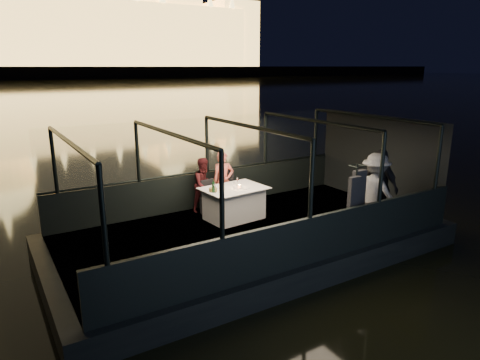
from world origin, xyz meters
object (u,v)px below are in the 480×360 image
coat_stand (355,202)px  passenger_stripe (375,191)px  person_man_maroon (204,182)px  wine_bottle (213,186)px  dining_table_central (234,203)px  chair_port_right (229,193)px  passenger_dark (379,187)px  chair_port_left (210,196)px  person_woman_coral (223,180)px

coat_stand → passenger_stripe: 1.13m
person_man_maroon → wine_bottle: size_ratio=4.48×
dining_table_central → coat_stand: (1.31, -2.53, 0.51)m
dining_table_central → chair_port_right: bearing=69.7°
coat_stand → wine_bottle: (-1.89, 2.45, 0.02)m
dining_table_central → passenger_dark: bearing=-35.7°
passenger_stripe → wine_bottle: 3.58m
passenger_stripe → person_man_maroon: bearing=32.1°
chair_port_left → wine_bottle: size_ratio=2.70×
passenger_stripe → dining_table_central: bearing=38.2°
coat_stand → wine_bottle: bearing=127.8°
person_woman_coral → passenger_dark: 3.73m
chair_port_left → person_woman_coral: 0.56m
coat_stand → passenger_stripe: coat_stand is taller
passenger_dark → wine_bottle: 3.78m
chair_port_left → passenger_stripe: size_ratio=0.48×
dining_table_central → chair_port_left: size_ratio=1.77×
chair_port_left → person_man_maroon: bearing=85.3°
dining_table_central → coat_stand: bearing=-62.6°
passenger_dark → wine_bottle: passenger_dark is taller
person_man_maroon → passenger_dark: size_ratio=0.78×
wine_bottle → chair_port_right: bearing=40.7°
chair_port_right → passenger_stripe: (2.13, -2.74, 0.40)m
chair_port_right → person_man_maroon: (-0.56, 0.25, 0.30)m
coat_stand → person_man_maroon: coat_stand is taller
chair_port_right → person_woman_coral: (-0.08, 0.15, 0.30)m
passenger_dark → passenger_stripe: bearing=-60.5°
dining_table_central → wine_bottle: wine_bottle is taller
dining_table_central → wine_bottle: (-0.59, -0.08, 0.53)m
dining_table_central → chair_port_left: (-0.30, 0.62, 0.06)m
coat_stand → person_woman_coral: (-1.16, 3.30, -0.15)m
chair_port_left → chair_port_right: bearing=-11.9°
person_man_maroon → passenger_stripe: (2.70, -2.99, 0.10)m
wine_bottle → person_woman_coral: bearing=49.4°
chair_port_left → person_woman_coral: size_ratio=0.56×
dining_table_central → chair_port_right: 0.66m
person_woman_coral → wine_bottle: 1.14m
wine_bottle → coat_stand: bearing=-52.2°
dining_table_central → coat_stand: coat_stand is taller
chair_port_right → passenger_dark: 3.58m
chair_port_left → wine_bottle: (-0.28, -0.70, 0.47)m
coat_stand → passenger_dark: size_ratio=0.96×
chair_port_left → chair_port_right: 0.53m
chair_port_right → person_man_maroon: person_man_maroon is taller
dining_table_central → chair_port_left: 0.69m
dining_table_central → passenger_dark: 3.36m
passenger_stripe → wine_bottle: (-2.95, 2.04, 0.06)m
chair_port_right → person_woman_coral: size_ratio=0.68×
passenger_dark → person_woman_coral: bearing=-134.9°
chair_port_left → person_woman_coral: (0.45, 0.16, 0.30)m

